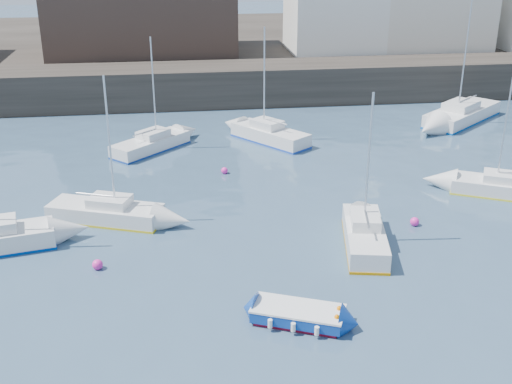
{
  "coord_description": "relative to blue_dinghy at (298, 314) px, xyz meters",
  "views": [
    {
      "loc": [
        -3.78,
        -16.18,
        13.31
      ],
      "look_at": [
        0.0,
        12.0,
        1.5
      ],
      "focal_mm": 45.0,
      "sensor_mm": 36.0,
      "label": 1
    }
  ],
  "objects": [
    {
      "name": "buoy_near",
      "position": [
        -7.56,
        5.0,
        -0.35
      ],
      "size": [
        0.45,
        0.45,
        0.45
      ],
      "primitive_type": "sphere",
      "color": "#FF29AB",
      "rests_on": "ground"
    },
    {
      "name": "blue_dinghy",
      "position": [
        0.0,
        0.0,
        0.0
      ],
      "size": [
        3.61,
        2.6,
        0.63
      ],
      "color": "maroon",
      "rests_on": "ground"
    },
    {
      "name": "buoy_far",
      "position": [
        -1.3,
        15.52,
        -0.35
      ],
      "size": [
        0.39,
        0.39,
        0.39
      ],
      "primitive_type": "sphere",
      "color": "#FF29AB",
      "rests_on": "ground"
    },
    {
      "name": "sailboat_c",
      "position": [
        4.12,
        5.55,
        0.18
      ],
      "size": [
        2.68,
        5.49,
        6.92
      ],
      "color": "white",
      "rests_on": "ground"
    },
    {
      "name": "sailboat_h",
      "position": [
        -5.6,
        20.29,
        0.11
      ],
      "size": [
        5.18,
        5.17,
        7.13
      ],
      "color": "white",
      "rests_on": "ground"
    },
    {
      "name": "quay_wall",
      "position": [
        -0.34,
        31.89,
        1.15
      ],
      "size": [
        90.0,
        5.0,
        3.0
      ],
      "primitive_type": "cube",
      "color": "#28231E",
      "rests_on": "ground"
    },
    {
      "name": "sailboat_g",
      "position": [
        16.99,
        24.02,
        0.2
      ],
      "size": [
        7.46,
        6.77,
        9.69
      ],
      "color": "white",
      "rests_on": "ground"
    },
    {
      "name": "sailboat_f",
      "position": [
        2.21,
        21.03,
        0.17
      ],
      "size": [
        4.98,
        5.66,
        7.47
      ],
      "color": "white",
      "rests_on": "ground"
    },
    {
      "name": "water",
      "position": [
        -0.34,
        -3.11,
        -0.35
      ],
      "size": [
        220.0,
        220.0,
        0.0
      ],
      "primitive_type": "plane",
      "color": "#2D4760",
      "rests_on": "ground"
    },
    {
      "name": "warehouse",
      "position": [
        -6.34,
        39.89,
        6.27
      ],
      "size": [
        16.4,
        10.4,
        7.6
      ],
      "color": "#3D2D26",
      "rests_on": "land_strip"
    },
    {
      "name": "sailboat_d",
      "position": [
        13.32,
        10.25,
        0.09
      ],
      "size": [
        5.93,
        4.24,
        7.3
      ],
      "color": "white",
      "rests_on": "ground"
    },
    {
      "name": "land_strip",
      "position": [
        -0.34,
        49.89,
        1.05
      ],
      "size": [
        90.0,
        32.0,
        2.8
      ],
      "primitive_type": "cube",
      "color": "#28231E",
      "rests_on": "ground"
    },
    {
      "name": "buoy_mid",
      "position": [
        7.14,
        7.31,
        -0.35
      ],
      "size": [
        0.43,
        0.43,
        0.43
      ],
      "primitive_type": "sphere",
      "color": "#FF29AB",
      "rests_on": "ground"
    },
    {
      "name": "sailboat_b",
      "position": [
        -7.57,
        9.8,
        0.12
      ],
      "size": [
        5.86,
        3.66,
        7.19
      ],
      "color": "white",
      "rests_on": "ground"
    }
  ]
}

